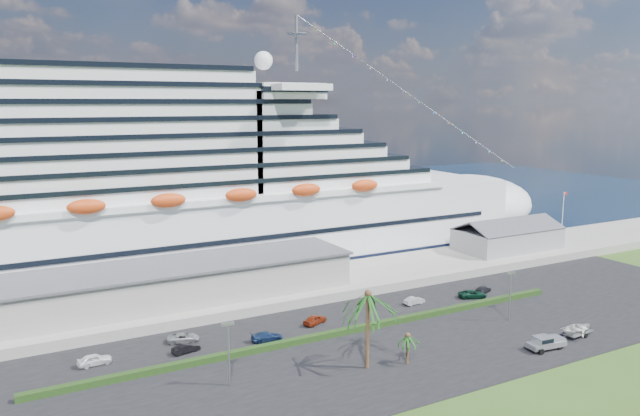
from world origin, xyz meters
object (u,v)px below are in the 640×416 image
pickup_truck (546,342)px  parked_car_3 (267,336)px  boat_trailer (579,329)px  cruise_ship (159,194)px

pickup_truck → parked_car_3: bearing=146.5°
boat_trailer → cruise_ship: bearing=124.8°
pickup_truck → boat_trailer: bearing=7.8°
cruise_ship → pickup_truck: (37.43, -67.12, -15.43)m
parked_car_3 → boat_trailer: (42.18, -21.22, 0.52)m
cruise_ship → parked_car_3: size_ratio=40.03×
parked_car_3 → pickup_truck: pickup_truck is taller
parked_car_3 → pickup_truck: 40.49m
cruise_ship → parked_car_3: bearing=-85.3°
cruise_ship → boat_trailer: bearing=-55.2°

